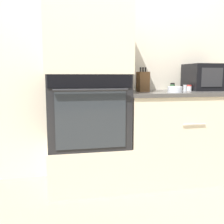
{
  "coord_description": "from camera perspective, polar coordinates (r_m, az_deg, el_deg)",
  "views": [
    {
      "loc": [
        -0.63,
        -2.15,
        1.06
      ],
      "look_at": [
        -0.15,
        0.21,
        0.73
      ],
      "focal_mm": 42.0,
      "sensor_mm": 36.0,
      "label": 1
    }
  ],
  "objects": [
    {
      "name": "wall_back",
      "position": [
        2.86,
        1.39,
        11.63
      ],
      "size": [
        8.0,
        0.05,
        2.5
      ],
      "color": "beige",
      "rests_on": "ground_plane"
    },
    {
      "name": "oven_cabinet_upper",
      "position": [
        2.49,
        -5.62,
        16.39
      ],
      "size": [
        0.75,
        0.6,
        0.71
      ],
      "color": "beige",
      "rests_on": "wall_oven"
    },
    {
      "name": "microwave",
      "position": [
        2.98,
        19.48,
        7.15
      ],
      "size": [
        0.37,
        0.36,
        0.28
      ],
      "color": "black",
      "rests_on": "counter_unit"
    },
    {
      "name": "oven_cabinet_base",
      "position": [
        2.61,
        -5.25,
        -11.32
      ],
      "size": [
        0.75,
        0.6,
        0.41
      ],
      "color": "beige",
      "rests_on": "ground_plane"
    },
    {
      "name": "bowl",
      "position": [
        2.54,
        13.53,
        4.8
      ],
      "size": [
        0.14,
        0.14,
        0.05
      ],
      "color": "silver",
      "rests_on": "counter_unit"
    },
    {
      "name": "condiment_jar_far",
      "position": [
        2.72,
        5.59,
        5.27
      ],
      "size": [
        0.04,
        0.04,
        0.07
      ],
      "color": "#427047",
      "rests_on": "counter_unit"
    },
    {
      "name": "counter_unit",
      "position": [
        2.79,
        14.19,
        -4.92
      ],
      "size": [
        1.14,
        0.63,
        0.91
      ],
      "color": "beige",
      "rests_on": "ground_plane"
    },
    {
      "name": "ground_plane",
      "position": [
        2.48,
        4.67,
        -17.5
      ],
      "size": [
        12.0,
        12.0,
        0.0
      ],
      "primitive_type": "plane",
      "color": "gray"
    },
    {
      "name": "condiment_jar_mid",
      "position": [
        2.96,
        13.02,
        5.43
      ],
      "size": [
        0.05,
        0.05,
        0.08
      ],
      "color": "#427047",
      "rests_on": "counter_unit"
    },
    {
      "name": "knife_block",
      "position": [
        2.62,
        6.72,
        6.6
      ],
      "size": [
        0.1,
        0.14,
        0.24
      ],
      "color": "brown",
      "rests_on": "counter_unit"
    },
    {
      "name": "condiment_jar_back",
      "position": [
        2.71,
        15.61,
        5.01
      ],
      "size": [
        0.04,
        0.04,
        0.07
      ],
      "color": "silver",
      "rests_on": "counter_unit"
    },
    {
      "name": "condiment_jar_near",
      "position": [
        2.8,
        16.45,
        5.03
      ],
      "size": [
        0.05,
        0.05,
        0.06
      ],
      "color": "silver",
      "rests_on": "counter_unit"
    },
    {
      "name": "wall_oven",
      "position": [
        2.48,
        -5.39,
        0.47
      ],
      "size": [
        0.73,
        0.64,
        0.66
      ],
      "color": "black",
      "rests_on": "oven_cabinet_base"
    }
  ]
}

